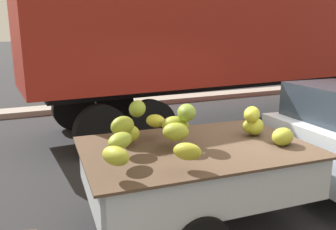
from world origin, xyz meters
TOP-DOWN VIEW (x-y plane):
  - ground at (0.00, 0.00)m, footprint 220.00×220.00m
  - curb_strip at (0.00, 7.50)m, footprint 80.00×0.80m
  - pickup_truck at (0.50, -0.31)m, footprint 5.02×2.15m
  - semi_trailer at (2.66, 4.24)m, footprint 12.11×3.19m

SIDE VIEW (x-z plane):
  - ground at x=0.00m, z-range 0.00..0.00m
  - curb_strip at x=0.00m, z-range 0.00..0.16m
  - pickup_truck at x=0.50m, z-range 0.04..1.74m
  - semi_trailer at x=2.66m, z-range 0.57..4.52m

